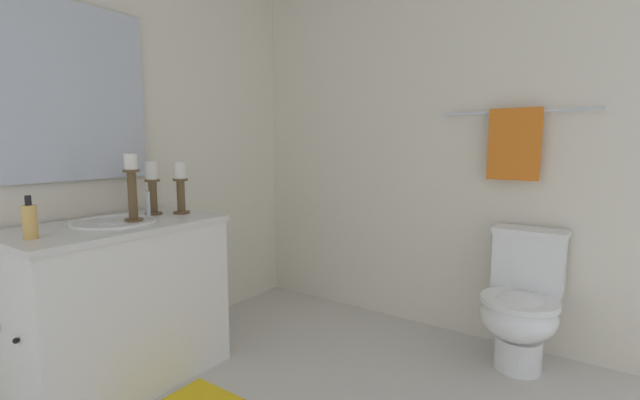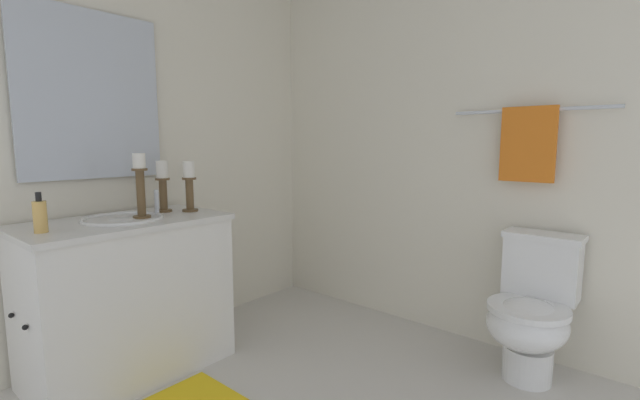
{
  "view_description": "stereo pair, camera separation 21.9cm",
  "coord_description": "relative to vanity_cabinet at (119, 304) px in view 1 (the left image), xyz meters",
  "views": [
    {
      "loc": [
        0.79,
        -1.29,
        1.22
      ],
      "look_at": [
        -0.44,
        0.5,
        0.94
      ],
      "focal_mm": 24.2,
      "sensor_mm": 36.0,
      "label": 1
    },
    {
      "loc": [
        0.97,
        -1.16,
        1.22
      ],
      "look_at": [
        -0.44,
        0.5,
        0.94
      ],
      "focal_mm": 24.2,
      "sensor_mm": 36.0,
      "label": 2
    }
  ],
  "objects": [
    {
      "name": "candle_holder_short",
      "position": [
        -0.07,
        0.27,
        0.57
      ],
      "size": [
        0.09,
        0.09,
        0.29
      ],
      "color": "brown",
      "rests_on": "vanity_cabinet"
    },
    {
      "name": "mirror",
      "position": [
        -0.28,
        0.0,
        1.06
      ],
      "size": [
        0.02,
        0.75,
        0.9
      ],
      "primitive_type": "cube",
      "color": "silver"
    },
    {
      "name": "sink_basin",
      "position": [
        0.0,
        0.0,
        0.38
      ],
      "size": [
        0.4,
        0.4,
        0.24
      ],
      "color": "white",
      "rests_on": "vanity_cabinet"
    },
    {
      "name": "wall_back",
      "position": [
        1.23,
        1.59,
        0.81
      ],
      "size": [
        3.12,
        0.04,
        2.45
      ],
      "primitive_type": "cube",
      "color": "silver",
      "rests_on": "ground"
    },
    {
      "name": "towel_near_vanity",
      "position": [
        1.53,
        1.51,
        0.8
      ],
      "size": [
        0.28,
        0.03,
        0.41
      ],
      "primitive_type": "cube",
      "color": "orange",
      "rests_on": "towel_bar"
    },
    {
      "name": "candle_holder_mid",
      "position": [
        0.03,
        0.09,
        0.6
      ],
      "size": [
        0.09,
        0.09,
        0.34
      ],
      "color": "brown",
      "rests_on": "vanity_cabinet"
    },
    {
      "name": "wall_left",
      "position": [
        -0.32,
        0.15,
        0.81
      ],
      "size": [
        0.04,
        2.88,
        2.45
      ],
      "primitive_type": "cube",
      "color": "silver",
      "rests_on": "ground"
    },
    {
      "name": "soap_bottle",
      "position": [
        0.05,
        -0.39,
        0.49
      ],
      "size": [
        0.06,
        0.06,
        0.18
      ],
      "color": "#E5B259",
      "rests_on": "vanity_cabinet"
    },
    {
      "name": "vanity_cabinet",
      "position": [
        0.0,
        0.0,
        0.0
      ],
      "size": [
        0.58,
        1.0,
        0.83
      ],
      "color": "white",
      "rests_on": "ground"
    },
    {
      "name": "candle_holder_tall",
      "position": [
        0.03,
        0.38,
        0.57
      ],
      "size": [
        0.09,
        0.09,
        0.29
      ],
      "color": "brown",
      "rests_on": "vanity_cabinet"
    },
    {
      "name": "towel_bar",
      "position": [
        1.53,
        1.53,
        0.98
      ],
      "size": [
        0.84,
        0.02,
        0.02
      ],
      "primitive_type": "cylinder",
      "rotation": [
        0.0,
        1.57,
        0.0
      ],
      "color": "silver"
    },
    {
      "name": "toilet",
      "position": [
        1.65,
        1.31,
        -0.05
      ],
      "size": [
        0.39,
        0.54,
        0.75
      ],
      "color": "white",
      "rests_on": "ground"
    }
  ]
}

